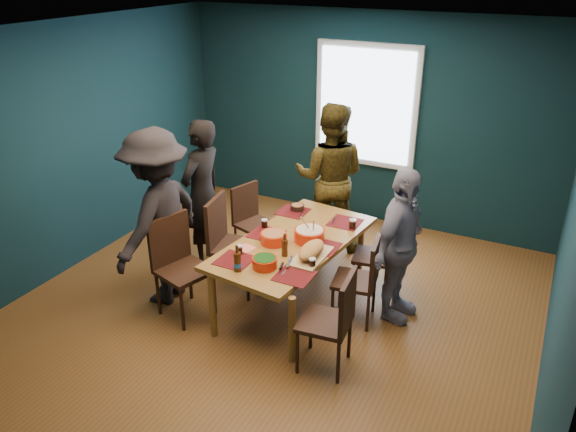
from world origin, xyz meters
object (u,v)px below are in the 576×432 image
at_px(chair_right_near, 335,315).
at_px(person_far_left, 202,194).
at_px(chair_left_mid, 227,237).
at_px(bowl_herbs, 265,262).
at_px(chair_right_mid, 364,274).
at_px(person_near_left, 158,218).
at_px(chair_right_far, 381,250).
at_px(chair_left_far, 251,216).
at_px(person_right, 400,246).
at_px(bowl_salad, 274,237).
at_px(person_back, 330,177).
at_px(cutting_board, 311,251).
at_px(dining_table, 293,246).
at_px(chair_left_near, 177,259).
at_px(bowl_dumpling, 309,235).

xyz_separation_m(chair_right_near, person_far_left, (-2.07, 1.08, 0.31)).
distance_m(chair_left_mid, bowl_herbs, 0.93).
distance_m(chair_right_mid, person_near_left, 2.10).
bearing_deg(chair_left_mid, chair_right_far, 13.03).
height_order(chair_left_far, chair_left_mid, chair_left_mid).
bearing_deg(chair_right_mid, person_right, 30.68).
distance_m(chair_right_near, bowl_salad, 1.15).
bearing_deg(bowl_herbs, person_far_left, 145.23).
height_order(person_back, bowl_herbs, person_back).
bearing_deg(cutting_board, chair_right_near, -48.31).
relative_size(dining_table, person_right, 1.26).
bearing_deg(chair_right_mid, chair_left_mid, 173.35).
distance_m(chair_right_mid, bowl_salad, 0.94).
relative_size(dining_table, chair_left_near, 1.94).
distance_m(dining_table, chair_left_far, 1.12).
bearing_deg(chair_left_mid, chair_right_mid, -7.38).
height_order(chair_left_far, chair_left_near, chair_left_near).
bearing_deg(bowl_herbs, chair_left_near, -175.99).
height_order(chair_left_near, cutting_board, chair_left_near).
xyz_separation_m(chair_left_mid, bowl_salad, (0.60, -0.07, 0.17)).
relative_size(person_far_left, cutting_board, 2.69).
distance_m(chair_right_far, person_near_left, 2.30).
xyz_separation_m(person_near_left, bowl_herbs, (1.24, -0.07, -0.15)).
bearing_deg(chair_left_near, chair_right_near, 12.93).
xyz_separation_m(person_right, bowl_salad, (-1.16, -0.36, -0.01)).
bearing_deg(dining_table, bowl_herbs, -83.34).
bearing_deg(chair_right_mid, chair_right_near, -97.48).
xyz_separation_m(chair_right_mid, person_right, (0.26, 0.22, 0.26)).
xyz_separation_m(chair_right_near, bowl_salad, (-0.92, 0.64, 0.22)).
bearing_deg(chair_left_mid, chair_left_near, -117.96).
bearing_deg(cutting_board, chair_right_mid, 28.65).
distance_m(dining_table, chair_left_near, 1.15).
bearing_deg(person_far_left, cutting_board, 74.20).
distance_m(dining_table, cutting_board, 0.40).
relative_size(chair_left_near, bowl_dumpling, 3.34).
bearing_deg(chair_right_far, bowl_salad, -151.50).
bearing_deg(chair_left_far, person_near_left, -88.79).
relative_size(chair_left_mid, person_right, 0.66).
bearing_deg(person_right, bowl_dumpling, 108.31).
height_order(person_right, bowl_salad, person_right).
height_order(chair_left_mid, person_far_left, person_far_left).
relative_size(chair_right_far, person_far_left, 0.51).
relative_size(chair_left_far, chair_left_mid, 0.85).
distance_m(chair_left_far, person_back, 1.05).
relative_size(bowl_salad, bowl_herbs, 1.13).
distance_m(chair_right_mid, person_right, 0.43).
height_order(chair_left_far, chair_right_near, chair_right_near).
relative_size(dining_table, chair_right_far, 2.28).
bearing_deg(person_far_left, chair_right_near, 65.41).
distance_m(chair_right_near, person_right, 1.05).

